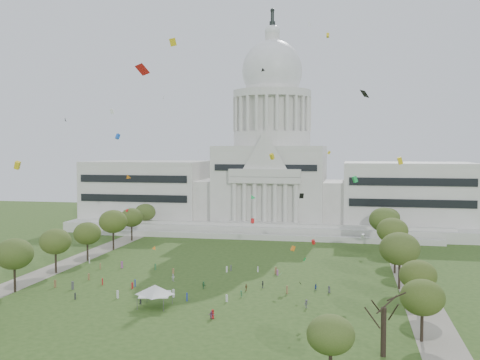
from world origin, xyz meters
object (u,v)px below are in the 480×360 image
at_px(event_tent, 155,289).
at_px(person_0, 329,289).
at_px(capitol, 272,175).
at_px(big_bare_tree, 384,303).

xyz_separation_m(event_tent, person_0, (35.71, 18.58, -2.89)).
bearing_deg(person_0, event_tent, -114.79).
distance_m(capitol, event_tent, 123.51).
xyz_separation_m(capitol, event_tent, (-7.78, -121.86, -18.55)).
height_order(event_tent, person_0, event_tent).
bearing_deg(capitol, event_tent, -93.65).
relative_size(big_bare_tree, person_0, 7.52).
bearing_deg(capitol, big_bare_tree, -74.98).
relative_size(capitol, event_tent, 15.71).
bearing_deg(person_0, capitol, 142.85).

